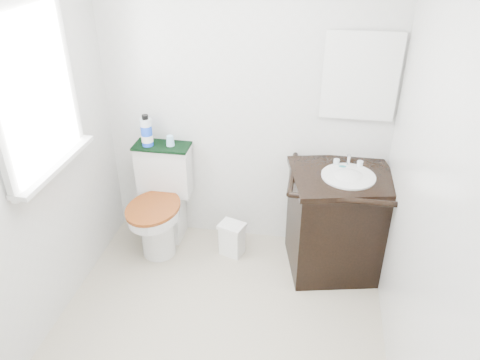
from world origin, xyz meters
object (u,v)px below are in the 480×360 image
(toilet, at_px, (162,205))
(cup, at_px, (170,141))
(vanity, at_px, (338,220))
(mouthwash_bottle, at_px, (147,132))
(trash_bin, at_px, (232,238))

(toilet, distance_m, cup, 0.55)
(vanity, bearing_deg, toilet, 177.45)
(vanity, bearing_deg, mouthwash_bottle, 173.79)
(toilet, xyz_separation_m, trash_bin, (0.59, -0.05, -0.22))
(vanity, xyz_separation_m, cup, (-1.33, 0.19, 0.46))
(vanity, distance_m, trash_bin, 0.87)
(vanity, bearing_deg, trash_bin, 179.32)
(cup, bearing_deg, toilet, -119.11)
(trash_bin, bearing_deg, toilet, 174.86)
(trash_bin, bearing_deg, vanity, -0.68)
(mouthwash_bottle, bearing_deg, trash_bin, -12.58)
(toilet, relative_size, vanity, 0.90)
(toilet, relative_size, trash_bin, 2.94)
(toilet, xyz_separation_m, vanity, (1.41, -0.06, 0.07))
(mouthwash_bottle, xyz_separation_m, cup, (0.18, 0.03, -0.07))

